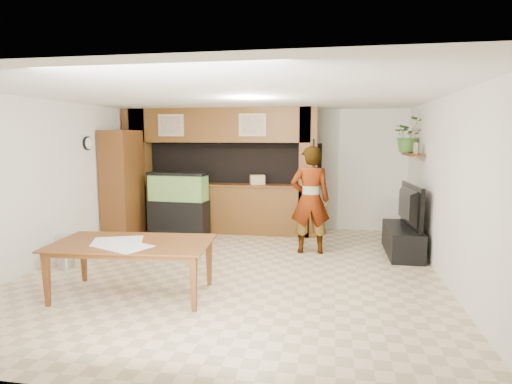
% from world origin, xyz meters
% --- Properties ---
extents(floor, '(6.50, 6.50, 0.00)m').
position_xyz_m(floor, '(0.00, 0.00, 0.00)').
color(floor, beige).
rests_on(floor, ground).
extents(ceiling, '(6.50, 6.50, 0.00)m').
position_xyz_m(ceiling, '(0.00, 0.00, 2.60)').
color(ceiling, white).
rests_on(ceiling, wall_back).
extents(wall_back, '(6.00, 0.00, 6.00)m').
position_xyz_m(wall_back, '(0.00, 3.25, 1.30)').
color(wall_back, beige).
rests_on(wall_back, floor).
extents(wall_left, '(0.00, 6.50, 6.50)m').
position_xyz_m(wall_left, '(-3.00, 0.00, 1.30)').
color(wall_left, beige).
rests_on(wall_left, floor).
extents(wall_right, '(0.00, 6.50, 6.50)m').
position_xyz_m(wall_right, '(3.00, 0.00, 1.30)').
color(wall_right, beige).
rests_on(wall_right, floor).
extents(partition, '(4.20, 0.99, 2.60)m').
position_xyz_m(partition, '(-0.95, 2.64, 1.31)').
color(partition, brown).
rests_on(partition, floor).
extents(wall_clock, '(0.05, 0.25, 0.25)m').
position_xyz_m(wall_clock, '(-2.97, 1.00, 1.90)').
color(wall_clock, black).
rests_on(wall_clock, wall_left).
extents(wall_shelf, '(0.25, 0.90, 0.04)m').
position_xyz_m(wall_shelf, '(2.85, 1.95, 1.70)').
color(wall_shelf, brown).
rests_on(wall_shelf, wall_right).
extents(pantry_cabinet, '(0.54, 0.88, 2.14)m').
position_xyz_m(pantry_cabinet, '(-2.70, 1.72, 1.07)').
color(pantry_cabinet, brown).
rests_on(pantry_cabinet, floor).
extents(trash_can, '(0.28, 0.28, 0.51)m').
position_xyz_m(trash_can, '(-2.63, -0.32, 0.25)').
color(trash_can, '#B2B2B7').
rests_on(trash_can, floor).
extents(aquarium, '(1.19, 0.44, 1.31)m').
position_xyz_m(aquarium, '(-1.61, 1.95, 0.64)').
color(aquarium, black).
rests_on(aquarium, floor).
extents(tv_stand, '(0.53, 1.43, 0.48)m').
position_xyz_m(tv_stand, '(2.65, 1.41, 0.24)').
color(tv_stand, black).
rests_on(tv_stand, floor).
extents(television, '(0.26, 1.29, 0.74)m').
position_xyz_m(television, '(2.65, 1.41, 0.85)').
color(television, black).
rests_on(television, tv_stand).
extents(photo_frame, '(0.05, 0.15, 0.20)m').
position_xyz_m(photo_frame, '(2.85, 1.69, 1.82)').
color(photo_frame, tan).
rests_on(photo_frame, wall_shelf).
extents(potted_plant, '(0.69, 0.63, 0.66)m').
position_xyz_m(potted_plant, '(2.82, 2.25, 2.05)').
color(potted_plant, '#3D692A').
rests_on(potted_plant, wall_shelf).
extents(person, '(0.74, 0.53, 1.87)m').
position_xyz_m(person, '(1.06, 1.21, 0.93)').
color(person, '#9E8757').
rests_on(person, floor).
extents(microphone, '(0.04, 0.10, 0.16)m').
position_xyz_m(microphone, '(1.11, 1.05, 1.91)').
color(microphone, black).
rests_on(microphone, person).
extents(dining_table, '(2.07, 1.28, 0.70)m').
position_xyz_m(dining_table, '(-1.04, -1.27, 0.35)').
color(dining_table, brown).
rests_on(dining_table, floor).
extents(newspaper_a, '(0.73, 0.64, 0.01)m').
position_xyz_m(newspaper_a, '(-1.03, -1.47, 0.70)').
color(newspaper_a, silver).
rests_on(newspaper_a, dining_table).
extents(newspaper_b, '(0.73, 0.64, 0.01)m').
position_xyz_m(newspaper_b, '(-1.25, -1.22, 0.70)').
color(newspaper_b, silver).
rests_on(newspaper_b, dining_table).
extents(counter_box, '(0.34, 0.28, 0.20)m').
position_xyz_m(counter_box, '(-0.09, 2.45, 1.14)').
color(counter_box, tan).
rests_on(counter_box, partition).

